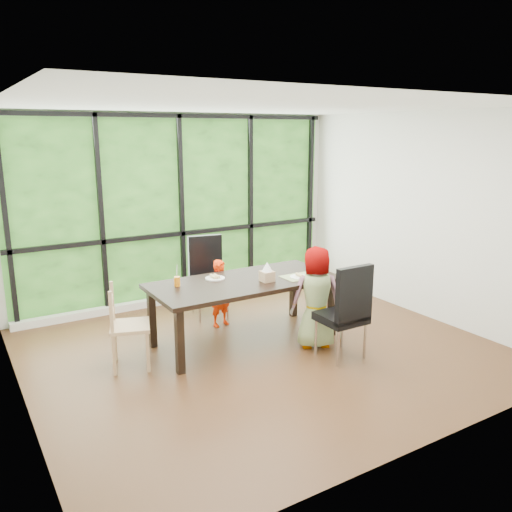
{
  "coord_description": "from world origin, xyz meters",
  "views": [
    {
      "loc": [
        -2.94,
        -4.68,
        2.44
      ],
      "look_at": [
        0.07,
        0.26,
        1.05
      ],
      "focal_mm": 36.44,
      "sensor_mm": 36.0,
      "label": 1
    }
  ],
  "objects_px": {
    "child_older": "(318,297)",
    "chair_end_beech": "(130,326)",
    "white_mug": "(309,265)",
    "tissue_box": "(267,276)",
    "dining_table": "(244,311)",
    "plate_far": "(215,278)",
    "plate_near": "(299,277)",
    "green_cup": "(321,270)",
    "chair_window_leather": "(209,278)",
    "chair_interior_leather": "(341,311)",
    "orange_cup": "(177,281)",
    "child_toddler": "(221,293)"
  },
  "relations": [
    {
      "from": "plate_near",
      "to": "tissue_box",
      "type": "distance_m",
      "value": 0.42
    },
    {
      "from": "plate_far",
      "to": "tissue_box",
      "type": "bearing_deg",
      "value": -40.57
    },
    {
      "from": "tissue_box",
      "to": "dining_table",
      "type": "bearing_deg",
      "value": 140.28
    },
    {
      "from": "chair_window_leather",
      "to": "plate_near",
      "type": "height_order",
      "value": "chair_window_leather"
    },
    {
      "from": "white_mug",
      "to": "plate_far",
      "type": "bearing_deg",
      "value": 172.63
    },
    {
      "from": "dining_table",
      "to": "green_cup",
      "type": "distance_m",
      "value": 1.05
    },
    {
      "from": "dining_table",
      "to": "plate_near",
      "type": "height_order",
      "value": "plate_near"
    },
    {
      "from": "chair_window_leather",
      "to": "chair_end_beech",
      "type": "bearing_deg",
      "value": -134.64
    },
    {
      "from": "child_toddler",
      "to": "plate_near",
      "type": "distance_m",
      "value": 1.1
    },
    {
      "from": "chair_interior_leather",
      "to": "plate_far",
      "type": "height_order",
      "value": "chair_interior_leather"
    },
    {
      "from": "orange_cup",
      "to": "white_mug",
      "type": "relative_size",
      "value": 1.44
    },
    {
      "from": "chair_window_leather",
      "to": "white_mug",
      "type": "bearing_deg",
      "value": -32.05
    },
    {
      "from": "white_mug",
      "to": "tissue_box",
      "type": "relative_size",
      "value": 0.53
    },
    {
      "from": "plate_near",
      "to": "tissue_box",
      "type": "relative_size",
      "value": 1.62
    },
    {
      "from": "chair_interior_leather",
      "to": "plate_far",
      "type": "distance_m",
      "value": 1.52
    },
    {
      "from": "chair_window_leather",
      "to": "chair_end_beech",
      "type": "height_order",
      "value": "chair_window_leather"
    },
    {
      "from": "plate_far",
      "to": "orange_cup",
      "type": "distance_m",
      "value": 0.5
    },
    {
      "from": "green_cup",
      "to": "tissue_box",
      "type": "height_order",
      "value": "tissue_box"
    },
    {
      "from": "child_older",
      "to": "orange_cup",
      "type": "bearing_deg",
      "value": -5.46
    },
    {
      "from": "green_cup",
      "to": "tissue_box",
      "type": "distance_m",
      "value": 0.72
    },
    {
      "from": "dining_table",
      "to": "chair_end_beech",
      "type": "bearing_deg",
      "value": 178.98
    },
    {
      "from": "white_mug",
      "to": "tissue_box",
      "type": "xyz_separation_m",
      "value": [
        -0.78,
        -0.24,
        0.02
      ]
    },
    {
      "from": "orange_cup",
      "to": "dining_table",
      "type": "bearing_deg",
      "value": -14.35
    },
    {
      "from": "plate_near",
      "to": "orange_cup",
      "type": "relative_size",
      "value": 2.12
    },
    {
      "from": "chair_interior_leather",
      "to": "child_toddler",
      "type": "xyz_separation_m",
      "value": [
        -0.67,
        1.55,
        -0.11
      ]
    },
    {
      "from": "chair_window_leather",
      "to": "plate_near",
      "type": "distance_m",
      "value": 1.37
    },
    {
      "from": "plate_far",
      "to": "plate_near",
      "type": "distance_m",
      "value": 1.0
    },
    {
      "from": "chair_interior_leather",
      "to": "dining_table",
      "type": "bearing_deg",
      "value": -54.52
    },
    {
      "from": "chair_end_beech",
      "to": "orange_cup",
      "type": "height_order",
      "value": "chair_end_beech"
    },
    {
      "from": "child_toddler",
      "to": "orange_cup",
      "type": "bearing_deg",
      "value": -164.9
    },
    {
      "from": "chair_interior_leather",
      "to": "white_mug",
      "type": "height_order",
      "value": "chair_interior_leather"
    },
    {
      "from": "child_toddler",
      "to": "white_mug",
      "type": "relative_size",
      "value": 11.54
    },
    {
      "from": "orange_cup",
      "to": "plate_near",
      "type": "bearing_deg",
      "value": -17.53
    },
    {
      "from": "chair_end_beech",
      "to": "child_older",
      "type": "bearing_deg",
      "value": -87.86
    },
    {
      "from": "plate_far",
      "to": "white_mug",
      "type": "bearing_deg",
      "value": -7.37
    },
    {
      "from": "plate_near",
      "to": "orange_cup",
      "type": "bearing_deg",
      "value": 162.47
    },
    {
      "from": "dining_table",
      "to": "child_toddler",
      "type": "height_order",
      "value": "child_toddler"
    },
    {
      "from": "white_mug",
      "to": "dining_table",
      "type": "bearing_deg",
      "value": -175.98
    },
    {
      "from": "chair_interior_leather",
      "to": "white_mug",
      "type": "xyz_separation_m",
      "value": [
        0.31,
        1.02,
        0.25
      ]
    },
    {
      "from": "dining_table",
      "to": "orange_cup",
      "type": "xyz_separation_m",
      "value": [
        -0.76,
        0.19,
        0.43
      ]
    },
    {
      "from": "chair_end_beech",
      "to": "tissue_box",
      "type": "height_order",
      "value": "chair_end_beech"
    },
    {
      "from": "chair_end_beech",
      "to": "tissue_box",
      "type": "xyz_separation_m",
      "value": [
        1.58,
        -0.2,
        0.36
      ]
    },
    {
      "from": "chair_end_beech",
      "to": "white_mug",
      "type": "xyz_separation_m",
      "value": [
        2.36,
        0.04,
        0.34
      ]
    },
    {
      "from": "child_older",
      "to": "chair_end_beech",
      "type": "bearing_deg",
      "value": 6.64
    },
    {
      "from": "orange_cup",
      "to": "plate_far",
      "type": "bearing_deg",
      "value": 4.32
    },
    {
      "from": "green_cup",
      "to": "tissue_box",
      "type": "xyz_separation_m",
      "value": [
        -0.72,
        0.09,
        0.01
      ]
    },
    {
      "from": "tissue_box",
      "to": "chair_interior_leather",
      "type": "bearing_deg",
      "value": -59.0
    },
    {
      "from": "green_cup",
      "to": "tissue_box",
      "type": "relative_size",
      "value": 0.75
    },
    {
      "from": "chair_interior_leather",
      "to": "orange_cup",
      "type": "distance_m",
      "value": 1.85
    },
    {
      "from": "child_toddler",
      "to": "orange_cup",
      "type": "distance_m",
      "value": 0.94
    }
  ]
}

